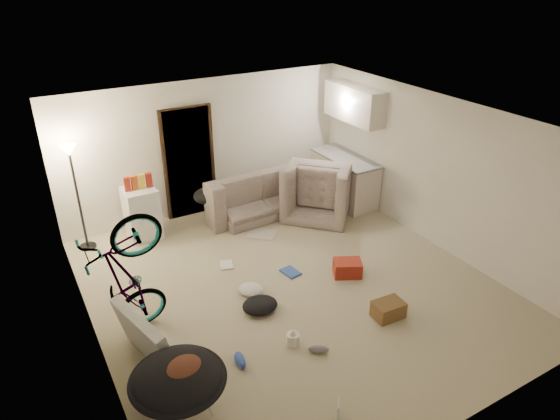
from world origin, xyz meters
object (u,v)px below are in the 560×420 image
armchair (321,192)px  drink_case_b (347,268)px  floor_lamp (74,176)px  sofa (256,195)px  kitchen_counter (344,180)px  bicycle (131,304)px  tv_box (145,338)px  mini_fridge (142,213)px  saucer_chair (179,386)px  drink_case_a (388,310)px  juicer (293,339)px

armchair → drink_case_b: size_ratio=2.88×
floor_lamp → sofa: size_ratio=0.83×
kitchen_counter → bicycle: (-4.73, -1.91, 0.03)m
floor_lamp → tv_box: size_ratio=1.70×
floor_lamp → mini_fridge: floor_lamp is taller
tv_box → armchair: bearing=15.7°
tv_box → saucer_chair: bearing=-99.5°
armchair → tv_box: armchair is taller
armchair → mini_fridge: 3.30m
kitchen_counter → tv_box: size_ratio=1.41×
saucer_chair → drink_case_b: saucer_chair is taller
kitchen_counter → sofa: kitchen_counter is taller
mini_fridge → floor_lamp: bearing=172.5°
kitchen_counter → drink_case_a: bearing=-116.9°
sofa → armchair: (1.06, -0.62, 0.07)m
sofa → mini_fridge: (-2.15, 0.10, 0.13)m
tv_box → juicer: tv_box is taller
bicycle → armchair: bearing=-67.4°
juicer → sofa: bearing=69.4°
kitchen_counter → saucer_chair: bearing=-143.5°
drink_case_b → floor_lamp: bearing=166.3°
floor_lamp → armchair: 4.34m
floor_lamp → drink_case_a: floor_lamp is taller
drink_case_b → sofa: bearing=121.3°
bicycle → saucer_chair: (0.07, -1.54, -0.05)m
saucer_chair → drink_case_a: bearing=3.3°
mini_fridge → drink_case_a: 4.44m
drink_case_b → juicer: 1.78m
saucer_chair → juicer: saucer_chair is taller
kitchen_counter → drink_case_b: size_ratio=3.61×
kitchen_counter → sofa: size_ratio=0.69×
saucer_chair → tv_box: (-0.07, 0.98, -0.07)m
mini_fridge → tv_box: mini_fridge is taller
armchair → mini_fridge: bearing=33.8°
armchair → bicycle: size_ratio=0.66×
saucer_chair → tv_box: size_ratio=0.95×
floor_lamp → saucer_chair: size_ratio=1.80×
sofa → drink_case_a: size_ratio=5.36×
kitchen_counter → tv_box: 5.34m
floor_lamp → bicycle: bearing=-87.8°
tv_box → drink_case_b: size_ratio=2.56×
sofa → armchair: size_ratio=1.82×
juicer → mini_fridge: bearing=102.6°
floor_lamp → mini_fridge: 1.28m
sofa → mini_fridge: mini_fridge is taller
sofa → juicer: bearing=67.0°
bicycle → mini_fridge: bicycle is taller
sofa → kitchen_counter: bearing=163.0°
floor_lamp → drink_case_a: bearing=-51.1°
armchair → saucer_chair: bearing=85.9°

